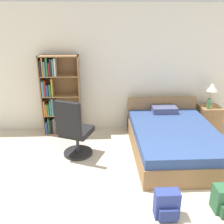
% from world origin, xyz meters
% --- Properties ---
extents(wall_back, '(9.00, 0.06, 2.60)m').
position_xyz_m(wall_back, '(0.00, 3.23, 1.30)').
color(wall_back, silver).
rests_on(wall_back, ground_plane).
extents(bookshelf, '(0.78, 0.27, 1.64)m').
position_xyz_m(bookshelf, '(-1.72, 3.00, 0.83)').
color(bookshelf, olive).
rests_on(bookshelf, ground_plane).
extents(bed, '(1.46, 2.09, 0.75)m').
position_xyz_m(bed, '(0.50, 2.07, 0.26)').
color(bed, olive).
rests_on(bed, ground_plane).
extents(office_chair, '(0.64, 0.69, 1.09)m').
position_xyz_m(office_chair, '(-1.27, 1.98, 0.49)').
color(office_chair, '#232326').
rests_on(office_chair, ground_plane).
extents(nightstand, '(0.43, 0.46, 0.56)m').
position_xyz_m(nightstand, '(1.52, 2.92, 0.28)').
color(nightstand, olive).
rests_on(nightstand, ground_plane).
extents(table_lamp, '(0.25, 0.25, 0.50)m').
position_xyz_m(table_lamp, '(1.52, 2.95, 0.95)').
color(table_lamp, tan).
rests_on(table_lamp, nightstand).
extents(water_bottle, '(0.07, 0.07, 0.22)m').
position_xyz_m(water_bottle, '(1.43, 2.81, 0.66)').
color(water_bottle, '#3F8C4C').
rests_on(water_bottle, nightstand).
extents(backpack_blue, '(0.30, 0.22, 0.37)m').
position_xyz_m(backpack_blue, '(-0.02, 0.48, 0.17)').
color(backpack_blue, navy).
rests_on(backpack_blue, ground_plane).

